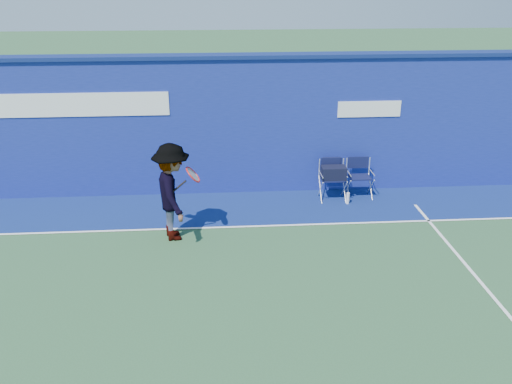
{
  "coord_description": "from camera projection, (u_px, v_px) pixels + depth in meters",
  "views": [
    {
      "loc": [
        0.29,
        -6.45,
        4.77
      ],
      "look_at": [
        0.94,
        2.6,
        1.0
      ],
      "focal_mm": 38.0,
      "sensor_mm": 36.0,
      "label": 1
    }
  ],
  "objects": [
    {
      "name": "stadium_wall",
      "position": [
        205.0,
        125.0,
        11.95
      ],
      "size": [
        24.0,
        0.5,
        3.08
      ],
      "color": "navy",
      "rests_on": "ground"
    },
    {
      "name": "out_of_bounds_strip",
      "position": [
        207.0,
        209.0,
        11.53
      ],
      "size": [
        24.0,
        1.8,
        0.01
      ],
      "primitive_type": "cube",
      "color": "navy",
      "rests_on": "ground"
    },
    {
      "name": "directors_chair_left",
      "position": [
        333.0,
        183.0,
        11.91
      ],
      "size": [
        0.53,
        0.5,
        0.9
      ],
      "color": "silver",
      "rests_on": "ground"
    },
    {
      "name": "directors_chair_right",
      "position": [
        359.0,
        185.0,
        12.08
      ],
      "size": [
        0.52,
        0.47,
        0.87
      ],
      "color": "silver",
      "rests_on": "ground"
    },
    {
      "name": "water_bottle",
      "position": [
        348.0,
        198.0,
        11.76
      ],
      "size": [
        0.07,
        0.07,
        0.26
      ],
      "primitive_type": "cylinder",
      "color": "white",
      "rests_on": "ground"
    },
    {
      "name": "court_lines",
      "position": [
        205.0,
        303.0,
        8.3
      ],
      "size": [
        24.0,
        12.0,
        0.01
      ],
      "color": "white",
      "rests_on": "out_of_bounds_strip"
    },
    {
      "name": "tennis_player",
      "position": [
        172.0,
        192.0,
        10.0
      ],
      "size": [
        1.01,
        1.33,
        1.86
      ],
      "color": "#EA4738",
      "rests_on": "ground"
    },
    {
      "name": "ground",
      "position": [
        204.0,
        328.0,
        7.75
      ],
      "size": [
        80.0,
        80.0,
        0.0
      ],
      "primitive_type": "plane",
      "color": "#2B5130",
      "rests_on": "ground"
    }
  ]
}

